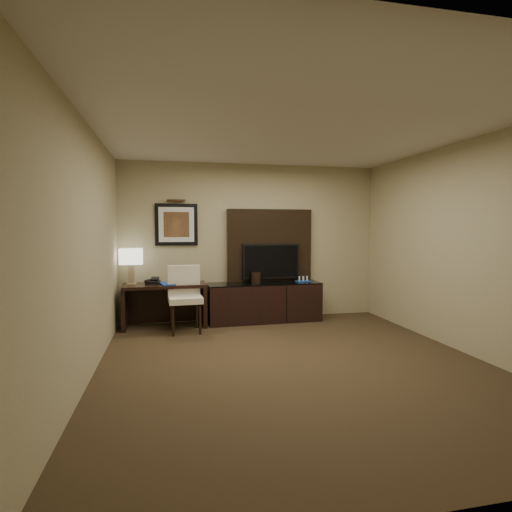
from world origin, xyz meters
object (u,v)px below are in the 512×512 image
object	(u,v)px
desk	(165,305)
table_lamp	(131,267)
tv	(271,261)
minibar_tray	(303,279)
desk_chair	(185,298)
desk_phone	(153,281)
credenza	(264,302)
ice_bucket	(256,278)

from	to	relation	value
desk	table_lamp	world-z (taller)	table_lamp
tv	minibar_tray	size ratio (longest dim) A/B	4.16
tv	desk_chair	size ratio (longest dim) A/B	0.96
desk	table_lamp	xyz separation A→B (m)	(-0.52, 0.06, 0.63)
desk_phone	minibar_tray	xyz separation A→B (m)	(2.53, 0.02, -0.05)
credenza	desk_chair	world-z (taller)	desk_chair
table_lamp	minibar_tray	size ratio (longest dim) A/B	2.35
credenza	desk_chair	xyz separation A→B (m)	(-1.34, -0.44, 0.19)
desk	tv	size ratio (longest dim) A/B	1.31
desk	ice_bucket	bearing A→B (deg)	0.39
table_lamp	desk	bearing A→B (deg)	-6.27
desk_chair	table_lamp	world-z (taller)	table_lamp
desk_chair	minibar_tray	size ratio (longest dim) A/B	4.32
table_lamp	ice_bucket	xyz separation A→B (m)	(2.02, 0.00, -0.23)
desk_phone	tv	bearing A→B (deg)	18.26
credenza	tv	size ratio (longest dim) A/B	1.92
tv	table_lamp	distance (m)	2.32
desk_chair	tv	bearing A→B (deg)	18.50
desk_chair	minibar_tray	bearing A→B (deg)	9.07
credenza	table_lamp	world-z (taller)	table_lamp
credenza	desk_phone	distance (m)	1.88
table_lamp	ice_bucket	bearing A→B (deg)	0.10
desk_phone	desk	bearing A→B (deg)	8.59
desk_chair	ice_bucket	xyz separation A→B (m)	(1.20, 0.45, 0.23)
tv	desk_phone	bearing A→B (deg)	-174.97
tv	ice_bucket	world-z (taller)	tv
table_lamp	desk_phone	distance (m)	0.41
desk_phone	ice_bucket	distance (m)	1.69
table_lamp	credenza	bearing A→B (deg)	-0.18
credenza	table_lamp	size ratio (longest dim) A/B	3.40
tv	desk_chair	xyz separation A→B (m)	(-1.49, -0.58, -0.50)
desk_chair	desk_phone	distance (m)	0.68
minibar_tray	desk	bearing A→B (deg)	-179.11
desk	ice_bucket	size ratio (longest dim) A/B	6.98
ice_bucket	desk_phone	bearing A→B (deg)	-178.48
tv	ice_bucket	size ratio (longest dim) A/B	5.34
ice_bucket	minibar_tray	distance (m)	0.84
desk_chair	ice_bucket	distance (m)	1.30
credenza	tv	xyz separation A→B (m)	(0.15, 0.14, 0.69)
credenza	tv	distance (m)	0.72
table_lamp	ice_bucket	world-z (taller)	table_lamp
desk	credenza	bearing A→B (deg)	-0.16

